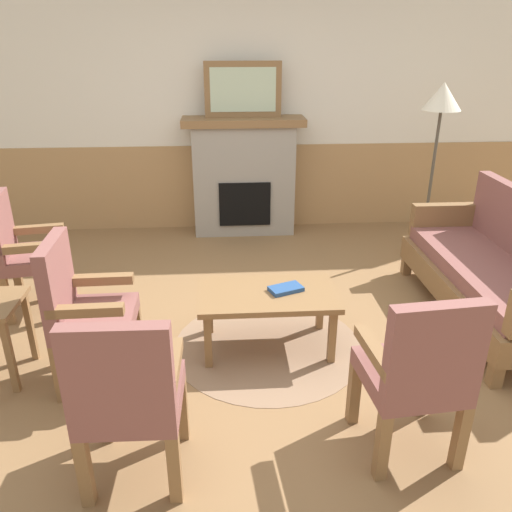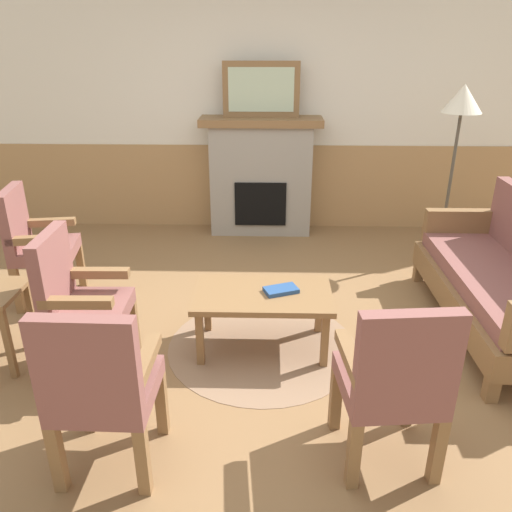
{
  "view_description": "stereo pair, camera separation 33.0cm",
  "coord_description": "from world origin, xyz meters",
  "px_view_note": "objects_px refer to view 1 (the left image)",
  "views": [
    {
      "loc": [
        -0.24,
        -3.15,
        2.08
      ],
      "look_at": [
        0.0,
        0.35,
        0.55
      ],
      "focal_mm": 35.68,
      "sensor_mm": 36.0,
      "label": 1
    },
    {
      "loc": [
        0.09,
        -3.16,
        2.08
      ],
      "look_at": [
        0.0,
        0.35,
        0.55
      ],
      "focal_mm": 35.68,
      "sensor_mm": 36.0,
      "label": 2
    }
  ],
  "objects_px": {
    "fireplace": "(244,176)",
    "book_on_table": "(286,289)",
    "armchair_front_center": "(128,393)",
    "floor_lamp_by_couch": "(441,108)",
    "framed_picture": "(243,90)",
    "armchair_near_fireplace": "(23,249)",
    "coffee_table": "(268,299)",
    "couch": "(493,273)",
    "armchair_by_window_left": "(82,306)",
    "armchair_front_left": "(418,370)"
  },
  "relations": [
    {
      "from": "coffee_table",
      "to": "floor_lamp_by_couch",
      "type": "relative_size",
      "value": 0.57
    },
    {
      "from": "framed_picture",
      "to": "couch",
      "type": "height_order",
      "value": "framed_picture"
    },
    {
      "from": "coffee_table",
      "to": "framed_picture",
      "type": "bearing_deg",
      "value": 91.38
    },
    {
      "from": "armchair_front_center",
      "to": "armchair_by_window_left",
      "type": "bearing_deg",
      "value": 115.91
    },
    {
      "from": "framed_picture",
      "to": "armchair_front_center",
      "type": "xyz_separation_m",
      "value": [
        -0.71,
        -3.54,
        -1.02
      ]
    },
    {
      "from": "book_on_table",
      "to": "coffee_table",
      "type": "bearing_deg",
      "value": -174.11
    },
    {
      "from": "couch",
      "to": "coffee_table",
      "type": "xyz_separation_m",
      "value": [
        -1.77,
        -0.29,
        -0.01
      ]
    },
    {
      "from": "coffee_table",
      "to": "armchair_by_window_left",
      "type": "xyz_separation_m",
      "value": [
        -1.18,
        -0.3,
        0.15
      ]
    },
    {
      "from": "armchair_by_window_left",
      "to": "floor_lamp_by_couch",
      "type": "distance_m",
      "value": 3.68
    },
    {
      "from": "fireplace",
      "to": "coffee_table",
      "type": "relative_size",
      "value": 1.35
    },
    {
      "from": "book_on_table",
      "to": "armchair_by_window_left",
      "type": "bearing_deg",
      "value": -166.59
    },
    {
      "from": "floor_lamp_by_couch",
      "to": "armchair_front_center",
      "type": "bearing_deg",
      "value": -131.85
    },
    {
      "from": "framed_picture",
      "to": "armchair_front_center",
      "type": "bearing_deg",
      "value": -101.32
    },
    {
      "from": "coffee_table",
      "to": "floor_lamp_by_couch",
      "type": "xyz_separation_m",
      "value": [
        1.78,
        1.68,
        1.06
      ]
    },
    {
      "from": "couch",
      "to": "coffee_table",
      "type": "bearing_deg",
      "value": -170.77
    },
    {
      "from": "coffee_table",
      "to": "floor_lamp_by_couch",
      "type": "height_order",
      "value": "floor_lamp_by_couch"
    },
    {
      "from": "framed_picture",
      "to": "floor_lamp_by_couch",
      "type": "relative_size",
      "value": 0.48
    },
    {
      "from": "armchair_front_center",
      "to": "floor_lamp_by_couch",
      "type": "height_order",
      "value": "floor_lamp_by_couch"
    },
    {
      "from": "book_on_table",
      "to": "floor_lamp_by_couch",
      "type": "xyz_separation_m",
      "value": [
        1.65,
        1.67,
        1.0
      ]
    },
    {
      "from": "armchair_front_center",
      "to": "floor_lamp_by_couch",
      "type": "distance_m",
      "value": 3.92
    },
    {
      "from": "armchair_near_fireplace",
      "to": "couch",
      "type": "bearing_deg",
      "value": -6.1
    },
    {
      "from": "book_on_table",
      "to": "armchair_front_left",
      "type": "height_order",
      "value": "armchair_front_left"
    },
    {
      "from": "fireplace",
      "to": "couch",
      "type": "distance_m",
      "value": 2.79
    },
    {
      "from": "framed_picture",
      "to": "armchair_front_left",
      "type": "bearing_deg",
      "value": -78.28
    },
    {
      "from": "framed_picture",
      "to": "armchair_front_left",
      "type": "height_order",
      "value": "framed_picture"
    },
    {
      "from": "coffee_table",
      "to": "book_on_table",
      "type": "bearing_deg",
      "value": 5.89
    },
    {
      "from": "coffee_table",
      "to": "armchair_near_fireplace",
      "type": "relative_size",
      "value": 0.98
    },
    {
      "from": "framed_picture",
      "to": "book_on_table",
      "type": "height_order",
      "value": "framed_picture"
    },
    {
      "from": "armchair_near_fireplace",
      "to": "armchair_front_center",
      "type": "height_order",
      "value": "same"
    },
    {
      "from": "armchair_front_left",
      "to": "floor_lamp_by_couch",
      "type": "bearing_deg",
      "value": 67.92
    },
    {
      "from": "couch",
      "to": "floor_lamp_by_couch",
      "type": "distance_m",
      "value": 1.75
    },
    {
      "from": "framed_picture",
      "to": "armchair_near_fireplace",
      "type": "bearing_deg",
      "value": -136.86
    },
    {
      "from": "framed_picture",
      "to": "armchair_near_fireplace",
      "type": "relative_size",
      "value": 0.82
    },
    {
      "from": "book_on_table",
      "to": "armchair_near_fireplace",
      "type": "bearing_deg",
      "value": 161.67
    },
    {
      "from": "couch",
      "to": "fireplace",
      "type": "bearing_deg",
      "value": 131.1
    },
    {
      "from": "fireplace",
      "to": "armchair_near_fireplace",
      "type": "height_order",
      "value": "fireplace"
    },
    {
      "from": "framed_picture",
      "to": "armchair_by_window_left",
      "type": "distance_m",
      "value": 3.08
    },
    {
      "from": "couch",
      "to": "floor_lamp_by_couch",
      "type": "height_order",
      "value": "floor_lamp_by_couch"
    },
    {
      "from": "fireplace",
      "to": "couch",
      "type": "relative_size",
      "value": 0.72
    },
    {
      "from": "coffee_table",
      "to": "armchair_by_window_left",
      "type": "bearing_deg",
      "value": -165.81
    },
    {
      "from": "fireplace",
      "to": "armchair_by_window_left",
      "type": "xyz_separation_m",
      "value": [
        -1.12,
        -2.68,
        -0.11
      ]
    },
    {
      "from": "armchair_front_center",
      "to": "book_on_table",
      "type": "bearing_deg",
      "value": 52.68
    },
    {
      "from": "armchair_by_window_left",
      "to": "armchair_front_center",
      "type": "xyz_separation_m",
      "value": [
        0.42,
        -0.86,
        0.0
      ]
    },
    {
      "from": "floor_lamp_by_couch",
      "to": "armchair_front_left",
      "type": "bearing_deg",
      "value": -112.08
    },
    {
      "from": "book_on_table",
      "to": "armchair_front_center",
      "type": "relative_size",
      "value": 0.23
    },
    {
      "from": "fireplace",
      "to": "book_on_table",
      "type": "xyz_separation_m",
      "value": [
        0.18,
        -2.37,
        -0.2
      ]
    },
    {
      "from": "couch",
      "to": "book_on_table",
      "type": "relative_size",
      "value": 7.92
    },
    {
      "from": "fireplace",
      "to": "armchair_near_fireplace",
      "type": "xyz_separation_m",
      "value": [
        -1.82,
        -1.7,
        -0.11
      ]
    },
    {
      "from": "book_on_table",
      "to": "floor_lamp_by_couch",
      "type": "bearing_deg",
      "value": 45.31
    },
    {
      "from": "armchair_front_left",
      "to": "coffee_table",
      "type": "bearing_deg",
      "value": 121.51
    }
  ]
}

